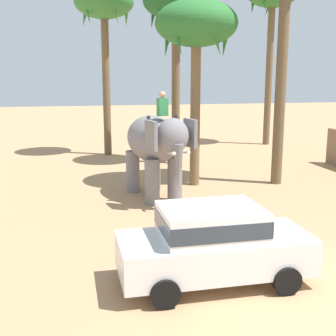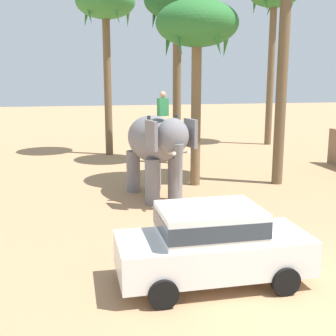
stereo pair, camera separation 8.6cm
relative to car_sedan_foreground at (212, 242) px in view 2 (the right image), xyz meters
The scene contains 6 objects.
ground_plane 1.39m from the car_sedan_foreground, 24.57° to the right, with size 120.00×120.00×0.00m, color tan.
car_sedan_foreground is the anchor object (origin of this frame).
elephant_with_mahout 7.05m from the car_sedan_foreground, 88.87° to the left, with size 2.31×4.01×3.88m.
palm_tree_behind_elephant 18.07m from the car_sedan_foreground, 92.47° to the left, with size 3.20×3.20×9.19m.
palm_tree_left_of_road 10.31m from the car_sedan_foreground, 76.38° to the left, with size 3.20×3.20×7.28m.
palm_tree_leaning_seaward 15.04m from the car_sedan_foreground, 79.65° to the left, with size 3.20×3.20×8.83m.
Camera 2 is at (-3.77, -8.06, 4.39)m, focal length 47.40 mm.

